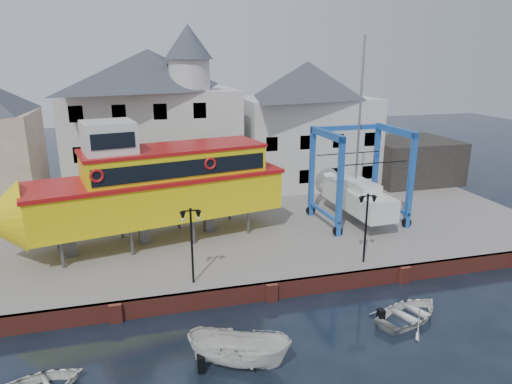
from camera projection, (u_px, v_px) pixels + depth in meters
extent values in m
plane|color=black|center=(271.00, 300.00, 24.52)|extent=(140.00, 140.00, 0.00)
cube|color=slate|center=(230.00, 223.00, 34.57)|extent=(44.00, 22.00, 1.00)
cube|color=maroon|center=(271.00, 291.00, 24.49)|extent=(44.00, 0.25, 1.00)
cube|color=maroon|center=(116.00, 313.00, 22.36)|extent=(0.60, 0.36, 1.00)
cube|color=maroon|center=(272.00, 292.00, 24.33)|extent=(0.60, 0.36, 1.00)
cube|color=maroon|center=(404.00, 275.00, 26.30)|extent=(0.60, 0.36, 1.00)
cube|color=silver|center=(154.00, 143.00, 38.87)|extent=(14.00, 8.00, 9.00)
pyramid|color=#33373F|center=(149.00, 69.00, 37.13)|extent=(14.00, 8.00, 3.20)
cube|color=black|center=(85.00, 193.00, 34.67)|extent=(1.00, 0.08, 1.20)
cube|color=black|center=(126.00, 191.00, 35.41)|extent=(1.00, 0.08, 1.20)
cube|color=black|center=(165.00, 188.00, 36.15)|extent=(1.00, 0.08, 1.20)
cube|color=black|center=(202.00, 185.00, 36.88)|extent=(1.00, 0.08, 1.20)
cube|color=black|center=(80.00, 155.00, 33.82)|extent=(1.00, 0.08, 1.20)
cube|color=black|center=(122.00, 153.00, 34.56)|extent=(1.00, 0.08, 1.20)
cube|color=black|center=(163.00, 151.00, 35.29)|extent=(1.00, 0.08, 1.20)
cube|color=black|center=(201.00, 149.00, 36.03)|extent=(1.00, 0.08, 1.20)
cube|color=black|center=(76.00, 114.00, 32.97)|extent=(1.00, 0.08, 1.20)
cube|color=black|center=(119.00, 113.00, 33.70)|extent=(1.00, 0.08, 1.20)
cube|color=black|center=(160.00, 112.00, 34.44)|extent=(1.00, 0.08, 1.20)
cube|color=black|center=(200.00, 110.00, 35.18)|extent=(1.00, 0.08, 1.20)
cylinder|color=silver|center=(189.00, 75.00, 35.76)|extent=(3.20, 3.20, 2.40)
cone|color=#33373F|center=(188.00, 42.00, 35.05)|extent=(3.80, 3.80, 2.60)
cube|color=silver|center=(305.00, 141.00, 42.92)|extent=(12.00, 8.00, 8.00)
pyramid|color=#33373F|center=(307.00, 80.00, 41.32)|extent=(12.00, 8.00, 3.20)
cube|color=black|center=(271.00, 179.00, 38.82)|extent=(1.00, 0.08, 1.20)
cube|color=black|center=(305.00, 177.00, 39.56)|extent=(1.00, 0.08, 1.20)
cube|color=black|center=(336.00, 174.00, 40.30)|extent=(1.00, 0.08, 1.20)
cube|color=black|center=(367.00, 172.00, 41.04)|extent=(1.00, 0.08, 1.20)
cube|color=black|center=(272.00, 144.00, 37.97)|extent=(1.00, 0.08, 1.20)
cube|color=black|center=(306.00, 142.00, 38.71)|extent=(1.00, 0.08, 1.20)
cube|color=black|center=(338.00, 141.00, 39.45)|extent=(1.00, 0.08, 1.20)
cube|color=black|center=(369.00, 139.00, 40.18)|extent=(1.00, 0.08, 1.20)
cube|color=black|center=(409.00, 160.00, 44.09)|extent=(8.00, 7.00, 4.00)
cylinder|color=black|center=(192.00, 248.00, 23.79)|extent=(0.12, 0.12, 4.00)
cube|color=black|center=(190.00, 211.00, 23.21)|extent=(0.90, 0.06, 0.06)
sphere|color=black|center=(190.00, 209.00, 23.19)|extent=(0.16, 0.16, 0.16)
cone|color=black|center=(183.00, 216.00, 23.19)|extent=(0.32, 0.32, 0.45)
sphere|color=silver|center=(183.00, 220.00, 23.24)|extent=(0.18, 0.18, 0.18)
cone|color=black|center=(198.00, 215.00, 23.39)|extent=(0.32, 0.32, 0.45)
sphere|color=silver|center=(199.00, 218.00, 23.44)|extent=(0.18, 0.18, 0.18)
cylinder|color=black|center=(366.00, 230.00, 26.25)|extent=(0.12, 0.12, 4.00)
cube|color=black|center=(368.00, 196.00, 25.67)|extent=(0.90, 0.06, 0.06)
sphere|color=black|center=(368.00, 195.00, 25.65)|extent=(0.16, 0.16, 0.16)
cone|color=black|center=(361.00, 201.00, 25.65)|extent=(0.32, 0.32, 0.45)
sphere|color=silver|center=(361.00, 204.00, 25.70)|extent=(0.18, 0.18, 0.18)
cone|color=black|center=(374.00, 200.00, 25.84)|extent=(0.32, 0.32, 0.45)
sphere|color=silver|center=(374.00, 203.00, 25.90)|extent=(0.18, 0.18, 0.18)
cylinder|color=#59595E|center=(62.00, 254.00, 25.82)|extent=(0.24, 0.24, 1.68)
cylinder|color=#59595E|center=(58.00, 236.00, 28.50)|extent=(0.24, 0.24, 1.68)
cylinder|color=#59595E|center=(132.00, 242.00, 27.52)|extent=(0.24, 0.24, 1.68)
cylinder|color=#59595E|center=(122.00, 226.00, 30.20)|extent=(0.24, 0.24, 1.68)
cylinder|color=#59595E|center=(194.00, 231.00, 29.22)|extent=(0.24, 0.24, 1.68)
cylinder|color=#59595E|center=(179.00, 217.00, 31.90)|extent=(0.24, 0.24, 1.68)
cylinder|color=#59595E|center=(248.00, 222.00, 30.92)|extent=(0.24, 0.24, 1.68)
cylinder|color=#59595E|center=(230.00, 209.00, 33.60)|extent=(0.24, 0.24, 1.68)
cube|color=#59595E|center=(70.00, 243.00, 27.41)|extent=(0.77, 0.69, 1.68)
cube|color=#59595E|center=(144.00, 230.00, 29.35)|extent=(0.77, 0.69, 1.68)
cube|color=#59595E|center=(209.00, 220.00, 31.29)|extent=(0.77, 0.69, 1.68)
cube|color=yellow|center=(159.00, 197.00, 29.25)|extent=(16.21, 7.43, 2.46)
cube|color=#AE1313|center=(158.00, 177.00, 28.86)|extent=(16.57, 7.68, 0.25)
cube|color=yellow|center=(174.00, 163.00, 29.13)|extent=(11.74, 6.06, 1.79)
cube|color=black|center=(184.00, 169.00, 27.46)|extent=(10.52, 2.30, 1.01)
cube|color=black|center=(166.00, 157.00, 30.76)|extent=(10.52, 2.30, 1.01)
cube|color=#AE1313|center=(174.00, 148.00, 28.84)|extent=(11.98, 6.22, 0.20)
cube|color=silver|center=(109.00, 139.00, 26.88)|extent=(3.45, 3.45, 2.04)
cube|color=black|center=(113.00, 141.00, 25.59)|extent=(2.40, 0.57, 0.90)
torus|color=#AE1313|center=(97.00, 176.00, 25.18)|extent=(0.80, 0.32, 0.78)
torus|color=#AE1313|center=(210.00, 164.00, 28.10)|extent=(0.80, 0.32, 0.78)
cube|color=#1A4BAC|center=(340.00, 188.00, 29.77)|extent=(0.35, 0.35, 6.70)
cylinder|color=black|center=(338.00, 231.00, 30.63)|extent=(0.68, 0.27, 0.67)
cube|color=#1A4BAC|center=(312.00, 172.00, 33.84)|extent=(0.35, 0.35, 6.70)
cylinder|color=black|center=(310.00, 211.00, 34.70)|extent=(0.68, 0.27, 0.67)
cube|color=#1A4BAC|center=(411.00, 181.00, 31.33)|extent=(0.35, 0.35, 6.70)
cylinder|color=black|center=(407.00, 223.00, 32.19)|extent=(0.68, 0.27, 0.67)
cube|color=#1A4BAC|center=(376.00, 167.00, 35.41)|extent=(0.35, 0.35, 6.70)
cylinder|color=black|center=(373.00, 204.00, 36.26)|extent=(0.68, 0.27, 0.67)
cube|color=#1A4BAC|center=(327.00, 134.00, 30.90)|extent=(0.56, 4.80, 0.47)
cube|color=#1A4BAC|center=(324.00, 212.00, 32.49)|extent=(0.46, 4.79, 0.20)
cube|color=#1A4BAC|center=(396.00, 131.00, 32.46)|extent=(0.56, 4.80, 0.47)
cube|color=#1A4BAC|center=(389.00, 205.00, 34.05)|extent=(0.46, 4.79, 0.20)
cube|color=#1A4BAC|center=(347.00, 128.00, 33.72)|extent=(5.76, 0.60, 0.34)
cube|color=silver|center=(358.00, 198.00, 33.05)|extent=(2.54, 7.28, 1.53)
cone|color=silver|center=(331.00, 183.00, 36.95)|extent=(2.27, 1.63, 2.20)
cube|color=#59595E|center=(357.00, 213.00, 33.36)|extent=(0.31, 1.73, 0.67)
cube|color=silver|center=(362.00, 186.00, 32.31)|extent=(1.67, 2.94, 0.57)
cylinder|color=#99999E|center=(360.00, 114.00, 31.77)|extent=(0.17, 0.17, 10.54)
cube|color=black|center=(374.00, 163.00, 30.62)|extent=(5.15, 0.36, 0.05)
cube|color=black|center=(349.00, 153.00, 33.78)|extent=(5.15, 0.36, 0.05)
imported|color=silver|center=(239.00, 365.00, 19.34)|extent=(4.76, 3.52, 1.73)
imported|color=silver|center=(409.00, 319.00, 22.80)|extent=(4.85, 4.22, 0.84)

